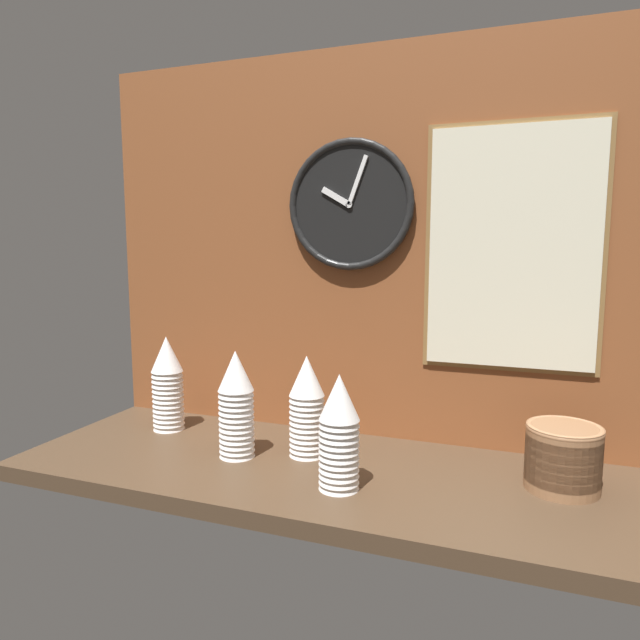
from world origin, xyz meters
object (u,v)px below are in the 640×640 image
Objects in this scene: cup_stack_far_left at (168,383)px; menu_board at (512,248)px; cup_stack_center at (307,406)px; cup_stack_center_left at (236,404)px; cup_stack_center_right at (339,432)px; bowl_stack_far_right at (563,456)px; wall_clock at (350,205)px.

menu_board reaches higher than cup_stack_far_left.
cup_stack_far_left is 45.62cm from cup_stack_center.
cup_stack_center_left is 31.76cm from cup_stack_center_right.
menu_board is at bearing 47.33° from cup_stack_center_right.
cup_stack_center_left reaches higher than cup_stack_center.
cup_stack_center_right is 21.22cm from cup_stack_center.
cup_stack_far_left is at bearing 173.49° from cup_stack_center.
cup_stack_center_right is at bearing -19.63° from cup_stack_far_left.
bowl_stack_far_right is at bearing 20.18° from cup_stack_center_right.
bowl_stack_far_right is 0.26× the size of menu_board.
cup_stack_far_left is at bearing 160.37° from cup_stack_center_right.
menu_board is (92.20, 14.56, 38.80)cm from cup_stack_far_left.
cup_stack_far_left is (-28.90, 11.92, 0.00)cm from cup_stack_center_left.
cup_stack_center_left is at bearing -157.30° from menu_board.
cup_stack_center_right is 62.60cm from menu_board.
cup_stack_center_right is 1.00× the size of cup_stack_center.
menu_board is (41.75, 0.88, -11.45)cm from wall_clock.
cup_stack_center_right is 0.74× the size of wall_clock.
cup_stack_far_left is at bearing -171.03° from menu_board.
wall_clock is 43.30cm from menu_board.
menu_board reaches higher than cup_stack_center_right.
cup_stack_center_left is 17.76cm from cup_stack_center.
cup_stack_center_right is at bearing -75.76° from wall_clock.
bowl_stack_far_right is 0.46× the size of wall_clock.
cup_stack_center is 1.61× the size of bowl_stack_far_right.
bowl_stack_far_right is (76.45, 7.71, -6.09)cm from cup_stack_center_left.
cup_stack_center_right is at bearing -48.83° from cup_stack_center.
wall_clock reaches higher than bowl_stack_far_right.
wall_clock is (50.45, 13.67, 50.24)cm from cup_stack_far_left.
wall_clock is (5.13, 18.85, 50.95)cm from cup_stack_center.
cup_stack_center is at bearing -179.08° from bowl_stack_far_right.
menu_board is at bearing 8.97° from cup_stack_far_left.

